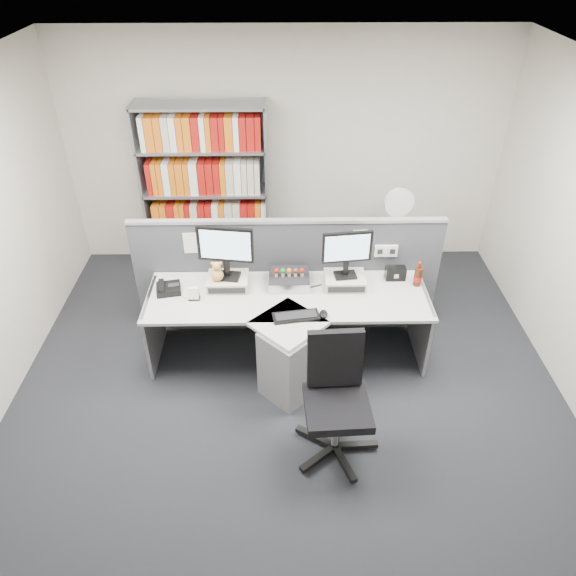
{
  "coord_description": "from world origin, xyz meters",
  "views": [
    {
      "loc": [
        -0.06,
        -3.2,
        3.63
      ],
      "look_at": [
        0.0,
        0.65,
        0.92
      ],
      "focal_mm": 33.63,
      "sensor_mm": 36.0,
      "label": 1
    }
  ],
  "objects_px": {
    "desktop_pc": "(289,280)",
    "speaker": "(395,273)",
    "desk_phone": "(168,288)",
    "filing_cabinet": "(391,260)",
    "desk_calendar": "(194,294)",
    "shelving_unit": "(207,194)",
    "keyboard": "(296,316)",
    "cola_bottle": "(418,277)",
    "monitor_left": "(225,248)",
    "mouse": "(324,314)",
    "office_chair": "(336,395)",
    "desk_fan": "(398,205)",
    "desk": "(288,333)",
    "monitor_right": "(347,251)"
  },
  "relations": [
    {
      "from": "desk",
      "to": "monitor_right",
      "type": "xyz_separation_m",
      "value": [
        0.54,
        0.38,
        0.64
      ]
    },
    {
      "from": "desk_calendar",
      "to": "office_chair",
      "type": "xyz_separation_m",
      "value": [
        1.21,
        -1.05,
        -0.22
      ]
    },
    {
      "from": "cola_bottle",
      "to": "shelving_unit",
      "type": "xyz_separation_m",
      "value": [
        -2.12,
        1.48,
        0.16
      ]
    },
    {
      "from": "shelving_unit",
      "to": "monitor_right",
      "type": "bearing_deg",
      "value": -45.48
    },
    {
      "from": "cola_bottle",
      "to": "monitor_right",
      "type": "bearing_deg",
      "value": 179.04
    },
    {
      "from": "desk_calendar",
      "to": "shelving_unit",
      "type": "distance_m",
      "value": 1.68
    },
    {
      "from": "desk",
      "to": "mouse",
      "type": "bearing_deg",
      "value": -16.48
    },
    {
      "from": "desk",
      "to": "shelving_unit",
      "type": "bearing_deg",
      "value": 115.96
    },
    {
      "from": "desk_phone",
      "to": "speaker",
      "type": "xyz_separation_m",
      "value": [
        2.14,
        0.18,
        0.03
      ]
    },
    {
      "from": "desk",
      "to": "desk_calendar",
      "type": "relative_size",
      "value": 20.82
    },
    {
      "from": "filing_cabinet",
      "to": "monitor_right",
      "type": "bearing_deg",
      "value": -122.97
    },
    {
      "from": "desk_calendar",
      "to": "speaker",
      "type": "distance_m",
      "value": 1.91
    },
    {
      "from": "desktop_pc",
      "to": "speaker",
      "type": "relative_size",
      "value": 2.0
    },
    {
      "from": "desktop_pc",
      "to": "speaker",
      "type": "xyz_separation_m",
      "value": [
        1.02,
        0.07,
        0.01
      ]
    },
    {
      "from": "keyboard",
      "to": "shelving_unit",
      "type": "distance_m",
      "value": 2.2
    },
    {
      "from": "monitor_right",
      "to": "speaker",
      "type": "height_order",
      "value": "monitor_right"
    },
    {
      "from": "desk",
      "to": "keyboard",
      "type": "relative_size",
      "value": 6.14
    },
    {
      "from": "desktop_pc",
      "to": "mouse",
      "type": "xyz_separation_m",
      "value": [
        0.29,
        -0.5,
        -0.03
      ]
    },
    {
      "from": "desk_fan",
      "to": "desk_phone",
      "type": "bearing_deg",
      "value": -154.57
    },
    {
      "from": "desktop_pc",
      "to": "desk_fan",
      "type": "xyz_separation_m",
      "value": [
        1.18,
        0.99,
        0.27
      ]
    },
    {
      "from": "shelving_unit",
      "to": "office_chair",
      "type": "bearing_deg",
      "value": -65.21
    },
    {
      "from": "mouse",
      "to": "shelving_unit",
      "type": "height_order",
      "value": "shelving_unit"
    },
    {
      "from": "monitor_right",
      "to": "filing_cabinet",
      "type": "bearing_deg",
      "value": 57.03
    },
    {
      "from": "monitor_left",
      "to": "speaker",
      "type": "xyz_separation_m",
      "value": [
        1.59,
        0.1,
        -0.35
      ]
    },
    {
      "from": "monitor_right",
      "to": "desk_calendar",
      "type": "bearing_deg",
      "value": -171.62
    },
    {
      "from": "filing_cabinet",
      "to": "desk_fan",
      "type": "xyz_separation_m",
      "value": [
        0.0,
        -0.0,
        0.69
      ]
    },
    {
      "from": "desk_calendar",
      "to": "cola_bottle",
      "type": "distance_m",
      "value": 2.08
    },
    {
      "from": "desk_phone",
      "to": "speaker",
      "type": "bearing_deg",
      "value": 4.8
    },
    {
      "from": "monitor_right",
      "to": "filing_cabinet",
      "type": "xyz_separation_m",
      "value": [
        0.66,
        1.02,
        -0.75
      ]
    },
    {
      "from": "desk_calendar",
      "to": "desktop_pc",
      "type": "bearing_deg",
      "value": 14.77
    },
    {
      "from": "monitor_right",
      "to": "desk_fan",
      "type": "xyz_separation_m",
      "value": [
        0.66,
        1.02,
        -0.06
      ]
    },
    {
      "from": "monitor_right",
      "to": "shelving_unit",
      "type": "height_order",
      "value": "shelving_unit"
    },
    {
      "from": "speaker",
      "to": "desk_fan",
      "type": "xyz_separation_m",
      "value": [
        0.17,
        0.92,
        0.26
      ]
    },
    {
      "from": "monitor_right",
      "to": "office_chair",
      "type": "bearing_deg",
      "value": -98.31
    },
    {
      "from": "desk_phone",
      "to": "monitor_left",
      "type": "bearing_deg",
      "value": 8.55
    },
    {
      "from": "mouse",
      "to": "desk_phone",
      "type": "height_order",
      "value": "desk_phone"
    },
    {
      "from": "speaker",
      "to": "shelving_unit",
      "type": "height_order",
      "value": "shelving_unit"
    },
    {
      "from": "mouse",
      "to": "office_chair",
      "type": "bearing_deg",
      "value": -86.42
    },
    {
      "from": "monitor_left",
      "to": "speaker",
      "type": "distance_m",
      "value": 1.63
    },
    {
      "from": "keyboard",
      "to": "cola_bottle",
      "type": "distance_m",
      "value": 1.25
    },
    {
      "from": "desk_fan",
      "to": "desk",
      "type": "bearing_deg",
      "value": -130.62
    },
    {
      "from": "desk_phone",
      "to": "filing_cabinet",
      "type": "distance_m",
      "value": 2.59
    },
    {
      "from": "monitor_right",
      "to": "shelving_unit",
      "type": "relative_size",
      "value": 0.23
    },
    {
      "from": "speaker",
      "to": "desk_fan",
      "type": "bearing_deg",
      "value": 79.78
    },
    {
      "from": "desk_phone",
      "to": "cola_bottle",
      "type": "distance_m",
      "value": 2.33
    },
    {
      "from": "monitor_right",
      "to": "mouse",
      "type": "xyz_separation_m",
      "value": [
        -0.23,
        -0.47,
        -0.36
      ]
    },
    {
      "from": "mouse",
      "to": "office_chair",
      "type": "relative_size",
      "value": 0.11
    },
    {
      "from": "desktop_pc",
      "to": "desk_calendar",
      "type": "xyz_separation_m",
      "value": [
        -0.87,
        -0.23,
        0.0
      ]
    },
    {
      "from": "keyboard",
      "to": "desk_phone",
      "type": "height_order",
      "value": "desk_phone"
    },
    {
      "from": "desktop_pc",
      "to": "filing_cabinet",
      "type": "distance_m",
      "value": 1.6
    }
  ]
}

